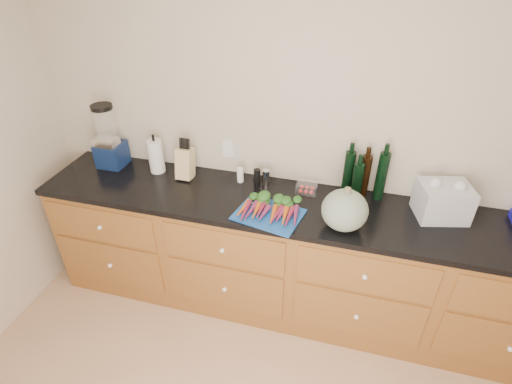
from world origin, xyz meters
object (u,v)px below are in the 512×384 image
(paper_towel, at_px, (156,156))
(knife_block, at_px, (185,163))
(carrots, at_px, (270,208))
(blender_appliance, at_px, (108,140))
(cutting_board, at_px, (269,214))
(squash, at_px, (345,210))
(tomato_box, at_px, (307,188))

(paper_towel, bearing_deg, knife_block, -4.80)
(carrots, xyz_separation_m, blender_appliance, (-1.30, 0.28, 0.18))
(paper_towel, distance_m, knife_block, 0.24)
(cutting_board, distance_m, squash, 0.47)
(cutting_board, bearing_deg, tomato_box, 60.49)
(blender_appliance, bearing_deg, cutting_board, -13.71)
(cutting_board, relative_size, squash, 1.47)
(squash, height_order, paper_towel, same)
(carrots, height_order, blender_appliance, blender_appliance)
(blender_appliance, height_order, paper_towel, blender_appliance)
(knife_block, bearing_deg, carrots, -20.91)
(cutting_board, height_order, paper_towel, paper_towel)
(cutting_board, relative_size, tomato_box, 2.92)
(knife_block, bearing_deg, blender_appliance, 178.37)
(carrots, xyz_separation_m, squash, (0.46, -0.03, 0.09))
(cutting_board, bearing_deg, squash, 0.38)
(blender_appliance, xyz_separation_m, tomato_box, (1.49, 0.01, -0.18))
(carrots, height_order, tomato_box, same)
(cutting_board, bearing_deg, carrots, 90.00)
(squash, bearing_deg, knife_block, 165.52)
(squash, distance_m, knife_block, 1.19)
(cutting_board, xyz_separation_m, squash, (0.46, 0.00, 0.12))
(paper_towel, bearing_deg, carrots, -17.00)
(squash, height_order, knife_block, squash)
(carrots, distance_m, paper_towel, 0.98)
(squash, xyz_separation_m, blender_appliance, (-1.76, 0.31, 0.08))
(squash, height_order, blender_appliance, blender_appliance)
(blender_appliance, relative_size, knife_block, 2.17)
(cutting_board, distance_m, carrots, 0.05)
(blender_appliance, distance_m, tomato_box, 1.50)
(cutting_board, height_order, blender_appliance, blender_appliance)
(squash, xyz_separation_m, tomato_box, (-0.27, 0.33, -0.09))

